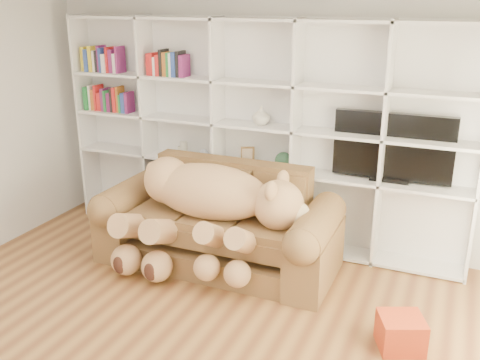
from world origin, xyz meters
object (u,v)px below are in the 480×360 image
at_px(teddy_bear, 206,205).
at_px(gift_box, 401,333).
at_px(tv, 393,148).
at_px(sofa, 219,228).

xyz_separation_m(teddy_bear, gift_box, (1.93, -0.54, -0.56)).
bearing_deg(gift_box, tv, 103.86).
relative_size(sofa, teddy_bear, 1.30).
bearing_deg(tv, teddy_bear, -149.91).
xyz_separation_m(teddy_bear, tv, (1.57, 0.91, 0.50)).
relative_size(teddy_bear, tv, 1.59).
distance_m(sofa, tv, 1.88).
relative_size(sofa, gift_box, 7.14).
height_order(sofa, tv, tv).
relative_size(gift_box, tv, 0.29).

